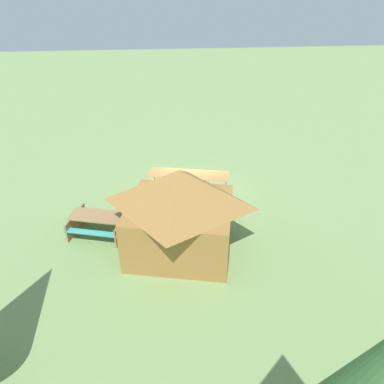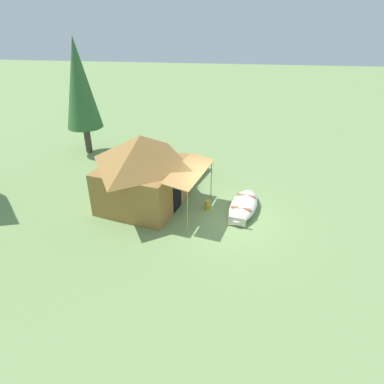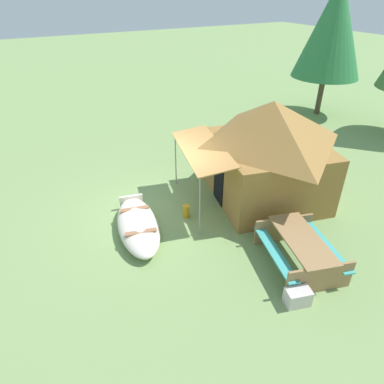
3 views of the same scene
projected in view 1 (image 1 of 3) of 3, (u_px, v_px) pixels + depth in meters
name	position (u px, v px, depth m)	size (l,w,h in m)	color
ground_plane	(194.00, 198.00, 15.31)	(80.00, 80.00, 0.00)	#799959
beached_rowboat	(175.00, 185.00, 15.81)	(2.81, 1.56, 0.45)	beige
canvas_cabin_tent	(180.00, 210.00, 11.64)	(4.18, 4.77, 2.97)	olive
picnic_table	(99.00, 222.00, 12.93)	(2.31, 2.00, 0.75)	#9A7348
cooler_box	(78.00, 217.00, 13.74)	(0.51, 0.32, 0.36)	silver
fuel_can	(178.00, 203.00, 14.59)	(0.19, 0.19, 0.37)	gold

